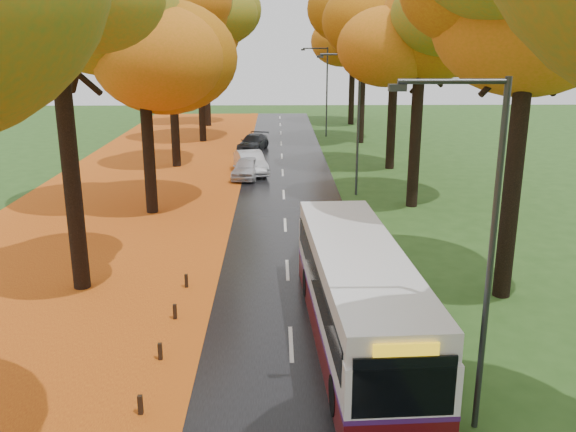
{
  "coord_description": "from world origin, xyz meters",
  "views": [
    {
      "loc": [
        -0.39,
        -4.22,
        8.71
      ],
      "look_at": [
        0.0,
        16.74,
        2.6
      ],
      "focal_mm": 38.0,
      "sensor_mm": 36.0,
      "label": 1
    }
  ],
  "objects_px": {
    "streetlamp_mid": "(354,113)",
    "car_dark": "(253,142)",
    "bus": "(357,293)",
    "streetlamp_near": "(481,235)",
    "car_silver": "(251,163)",
    "car_white": "(247,168)",
    "streetlamp_far": "(324,85)"
  },
  "relations": [
    {
      "from": "streetlamp_mid",
      "to": "car_dark",
      "type": "relative_size",
      "value": 1.82
    },
    {
      "from": "bus",
      "to": "car_dark",
      "type": "xyz_separation_m",
      "value": [
        -4.24,
        32.41,
        -0.87
      ]
    },
    {
      "from": "streetlamp_near",
      "to": "car_silver",
      "type": "relative_size",
      "value": 1.77
    },
    {
      "from": "car_white",
      "to": "car_dark",
      "type": "height_order",
      "value": "car_white"
    },
    {
      "from": "bus",
      "to": "streetlamp_far",
      "type": "bearing_deg",
      "value": 84.31
    },
    {
      "from": "streetlamp_far",
      "to": "car_white",
      "type": "bearing_deg",
      "value": -109.73
    },
    {
      "from": "streetlamp_far",
      "to": "bus",
      "type": "relative_size",
      "value": 0.72
    },
    {
      "from": "streetlamp_mid",
      "to": "car_silver",
      "type": "relative_size",
      "value": 1.77
    },
    {
      "from": "bus",
      "to": "car_white",
      "type": "bearing_deg",
      "value": 98.15
    },
    {
      "from": "streetlamp_far",
      "to": "car_white",
      "type": "distance_m",
      "value": 19.08
    },
    {
      "from": "streetlamp_far",
      "to": "car_dark",
      "type": "bearing_deg",
      "value": -130.33
    },
    {
      "from": "car_silver",
      "to": "car_dark",
      "type": "bearing_deg",
      "value": 77.07
    },
    {
      "from": "car_white",
      "to": "streetlamp_near",
      "type": "bearing_deg",
      "value": -69.66
    },
    {
      "from": "streetlamp_mid",
      "to": "car_silver",
      "type": "xyz_separation_m",
      "value": [
        -6.08,
        5.8,
        -3.93
      ]
    },
    {
      "from": "car_white",
      "to": "car_silver",
      "type": "bearing_deg",
      "value": 88.03
    },
    {
      "from": "streetlamp_far",
      "to": "car_white",
      "type": "xyz_separation_m",
      "value": [
        -6.3,
        -17.56,
        -4.0
      ]
    },
    {
      "from": "streetlamp_near",
      "to": "car_silver",
      "type": "xyz_separation_m",
      "value": [
        -6.08,
        27.8,
        -3.93
      ]
    },
    {
      "from": "streetlamp_mid",
      "to": "car_silver",
      "type": "distance_m",
      "value": 9.28
    },
    {
      "from": "streetlamp_mid",
      "to": "car_dark",
      "type": "height_order",
      "value": "streetlamp_mid"
    },
    {
      "from": "streetlamp_far",
      "to": "car_silver",
      "type": "bearing_deg",
      "value": -110.58
    },
    {
      "from": "streetlamp_near",
      "to": "bus",
      "type": "height_order",
      "value": "streetlamp_near"
    },
    {
      "from": "car_silver",
      "to": "streetlamp_mid",
      "type": "bearing_deg",
      "value": -57.53
    },
    {
      "from": "streetlamp_far",
      "to": "car_silver",
      "type": "xyz_separation_m",
      "value": [
        -6.08,
        -16.2,
        -3.93
      ]
    },
    {
      "from": "car_silver",
      "to": "car_dark",
      "type": "xyz_separation_m",
      "value": [
        -0.15,
        8.86,
        -0.11
      ]
    },
    {
      "from": "streetlamp_near",
      "to": "car_silver",
      "type": "distance_m",
      "value": 28.72
    },
    {
      "from": "streetlamp_near",
      "to": "streetlamp_far",
      "type": "xyz_separation_m",
      "value": [
        0.0,
        44.0,
        0.0
      ]
    },
    {
      "from": "streetlamp_mid",
      "to": "car_white",
      "type": "relative_size",
      "value": 2.03
    },
    {
      "from": "car_white",
      "to": "car_silver",
      "type": "xyz_separation_m",
      "value": [
        0.21,
        1.35,
        0.07
      ]
    },
    {
      "from": "streetlamp_mid",
      "to": "car_white",
      "type": "bearing_deg",
      "value": 144.8
    },
    {
      "from": "streetlamp_mid",
      "to": "bus",
      "type": "bearing_deg",
      "value": -96.41
    },
    {
      "from": "streetlamp_mid",
      "to": "car_dark",
      "type": "xyz_separation_m",
      "value": [
        -6.24,
        14.65,
        -4.04
      ]
    },
    {
      "from": "streetlamp_near",
      "to": "bus",
      "type": "relative_size",
      "value": 0.72
    }
  ]
}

